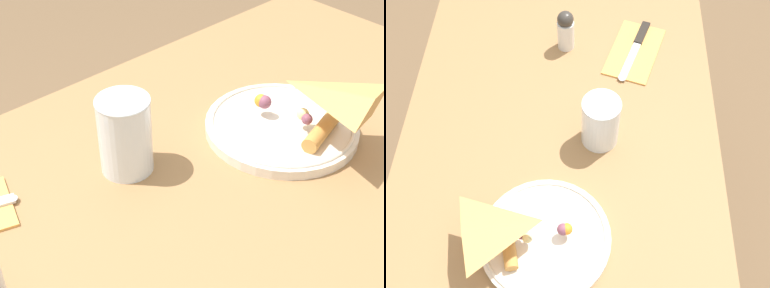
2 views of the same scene
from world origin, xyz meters
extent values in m
cube|color=olive|center=(0.00, 0.00, 0.75)|extent=(1.26, 0.66, 0.03)
cube|color=brown|center=(0.58, 0.28, 0.37)|extent=(0.06, 0.06, 0.74)
cylinder|color=silver|center=(0.18, -0.01, 0.78)|extent=(0.24, 0.24, 0.02)
torus|color=silver|center=(0.18, -0.01, 0.79)|extent=(0.22, 0.22, 0.01)
pyramid|color=tan|center=(0.18, -0.01, 0.80)|extent=(0.13, 0.15, 0.02)
cylinder|color=#C68942|center=(0.20, -0.07, 0.80)|extent=(0.10, 0.05, 0.02)
sphere|color=#EFDB93|center=(0.20, -0.04, 0.81)|extent=(0.01, 0.01, 0.01)
sphere|color=orange|center=(0.18, 0.03, 0.81)|extent=(0.02, 0.02, 0.02)
sphere|color=#7A4256|center=(0.19, -0.05, 0.81)|extent=(0.02, 0.02, 0.02)
sphere|color=#EFDB93|center=(0.19, -0.04, 0.81)|extent=(0.02, 0.02, 0.02)
sphere|color=#7A4256|center=(0.18, 0.02, 0.81)|extent=(0.02, 0.02, 0.02)
cylinder|color=white|center=(-0.05, 0.08, 0.83)|extent=(0.08, 0.08, 0.12)
cylinder|color=white|center=(-0.05, 0.08, 0.81)|extent=(0.07, 0.07, 0.07)
torus|color=white|center=(-0.05, 0.08, 0.88)|extent=(0.08, 0.08, 0.00)
ellipsoid|color=silver|center=(-0.21, 0.13, 0.78)|extent=(0.02, 0.02, 0.00)
camera|label=1|loc=(-0.43, -0.46, 1.31)|focal=55.00mm
camera|label=2|loc=(0.51, 0.06, 1.60)|focal=45.00mm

